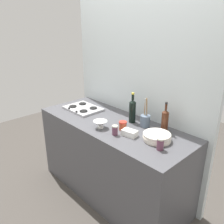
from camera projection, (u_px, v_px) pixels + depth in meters
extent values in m
plane|color=#47423D|center=(112.00, 191.00, 2.83)|extent=(6.00, 6.00, 0.00)
cube|color=#4C4C51|center=(112.00, 159.00, 2.66)|extent=(1.80, 0.70, 0.90)
cube|color=silver|center=(136.00, 93.00, 2.65)|extent=(1.90, 0.06, 2.30)
cube|color=#B2B2B7|center=(83.00, 108.00, 2.86)|extent=(0.44, 0.33, 0.02)
cylinder|color=black|center=(73.00, 106.00, 2.88)|extent=(0.09, 0.09, 0.01)
cylinder|color=black|center=(84.00, 111.00, 2.74)|extent=(0.09, 0.09, 0.01)
cylinder|color=black|center=(83.00, 104.00, 2.98)|extent=(0.09, 0.09, 0.01)
cylinder|color=black|center=(93.00, 108.00, 2.83)|extent=(0.09, 0.09, 0.01)
cylinder|color=black|center=(69.00, 108.00, 2.81)|extent=(0.02, 0.02, 0.02)
cylinder|color=black|center=(77.00, 112.00, 2.71)|extent=(0.02, 0.02, 0.02)
cylinder|color=silver|center=(157.00, 140.00, 2.13)|extent=(0.25, 0.25, 0.01)
cylinder|color=silver|center=(157.00, 139.00, 2.12)|extent=(0.25, 0.25, 0.01)
cylinder|color=silver|center=(157.00, 137.00, 2.12)|extent=(0.25, 0.25, 0.01)
cylinder|color=silver|center=(157.00, 136.00, 2.11)|extent=(0.25, 0.25, 0.01)
cylinder|color=silver|center=(157.00, 134.00, 2.11)|extent=(0.25, 0.25, 0.01)
cylinder|color=#472314|center=(165.00, 122.00, 2.25)|extent=(0.07, 0.07, 0.21)
cone|color=#472314|center=(166.00, 111.00, 2.21)|extent=(0.07, 0.07, 0.02)
cylinder|color=#472314|center=(166.00, 107.00, 2.19)|extent=(0.02, 0.02, 0.06)
cylinder|color=black|center=(166.00, 103.00, 2.18)|extent=(0.02, 0.02, 0.02)
cylinder|color=black|center=(132.00, 112.00, 2.47)|extent=(0.07, 0.07, 0.22)
cone|color=black|center=(133.00, 101.00, 2.43)|extent=(0.07, 0.07, 0.02)
cylinder|color=black|center=(133.00, 97.00, 2.41)|extent=(0.03, 0.03, 0.06)
cylinder|color=gold|center=(133.00, 94.00, 2.40)|extent=(0.03, 0.03, 0.02)
cylinder|color=white|center=(100.00, 127.00, 2.37)|extent=(0.06, 0.06, 0.01)
cone|color=white|center=(100.00, 124.00, 2.36)|extent=(0.14, 0.14, 0.07)
cube|color=white|center=(130.00, 133.00, 2.20)|extent=(0.16, 0.11, 0.06)
cylinder|color=slate|center=(145.00, 121.00, 2.39)|extent=(0.10, 0.10, 0.12)
cylinder|color=#997247|center=(147.00, 110.00, 2.36)|extent=(0.03, 0.02, 0.25)
cylinder|color=#997247|center=(145.00, 112.00, 2.37)|extent=(0.01, 0.01, 0.20)
cylinder|color=#B7B7B2|center=(146.00, 110.00, 2.35)|extent=(0.02, 0.03, 0.25)
cylinder|color=#66384C|center=(115.00, 131.00, 2.22)|extent=(0.05, 0.05, 0.08)
cylinder|color=beige|center=(115.00, 126.00, 2.20)|extent=(0.06, 0.06, 0.01)
cylinder|color=#66384C|center=(160.00, 145.00, 1.96)|extent=(0.06, 0.06, 0.09)
cylinder|color=beige|center=(161.00, 139.00, 1.94)|extent=(0.06, 0.06, 0.01)
cylinder|color=#C64C2D|center=(123.00, 126.00, 2.32)|extent=(0.07, 0.07, 0.08)
cylinder|color=red|center=(123.00, 122.00, 2.30)|extent=(0.08, 0.08, 0.01)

